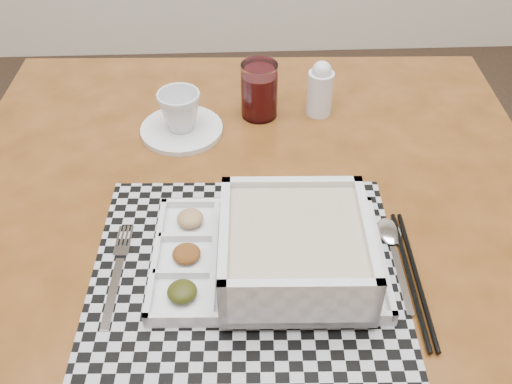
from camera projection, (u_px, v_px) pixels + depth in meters
dining_table at (251, 244)px, 0.94m from camera, size 1.02×1.02×0.74m
placemat at (246, 269)px, 0.80m from camera, size 0.44×0.38×0.00m
serving_tray at (286, 253)px, 0.77m from camera, size 0.33×0.24×0.09m
fork at (117, 272)px, 0.79m from camera, size 0.02×0.19×0.00m
spoon at (391, 238)px, 0.83m from camera, size 0.04×0.18×0.01m
chopsticks at (413, 276)px, 0.78m from camera, size 0.03×0.24×0.01m
saucer at (182, 130)px, 1.04m from camera, size 0.15×0.15×0.01m
cup at (180, 111)px, 1.01m from camera, size 0.08×0.08×0.07m
juice_glass at (259, 92)px, 1.05m from camera, size 0.07×0.07×0.11m
creamer_bottle at (320, 89)px, 1.06m from camera, size 0.05×0.05×0.11m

